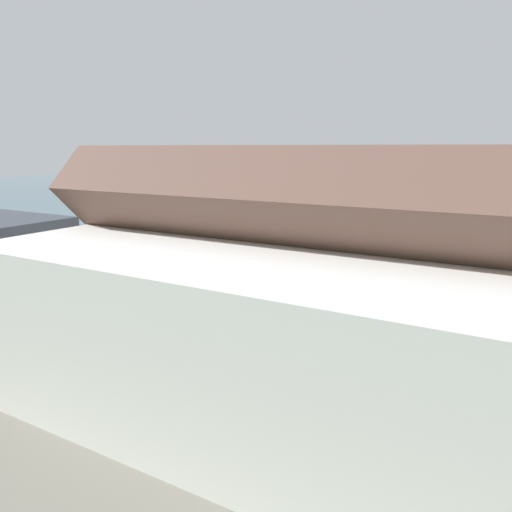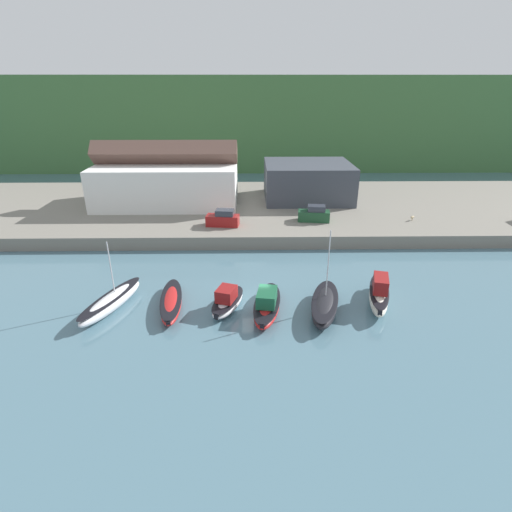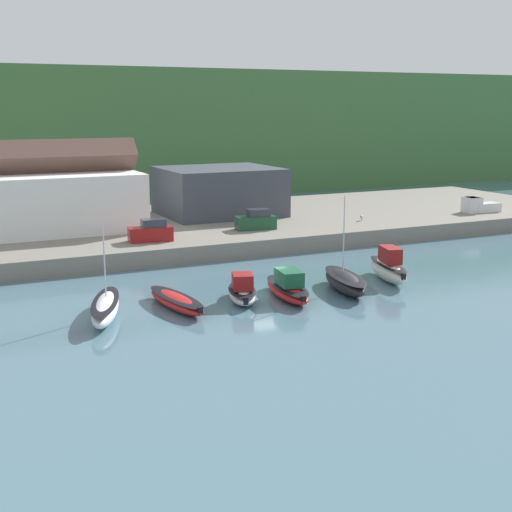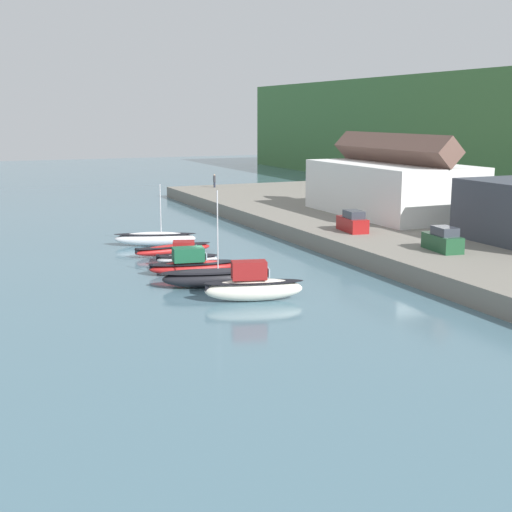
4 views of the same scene
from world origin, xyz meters
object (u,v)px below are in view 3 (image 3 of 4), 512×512
Objects in this scene: moored_boat_5 at (388,268)px; dog_on_quay at (362,217)px; moored_boat_4 at (345,282)px; parked_car_0 at (151,232)px; moored_boat_3 at (288,288)px; moored_boat_1 at (176,301)px; parked_car_1 at (256,221)px; moored_boat_2 at (242,291)px; moored_boat_0 at (105,308)px; pickup_truck_0 at (478,206)px.

moored_boat_5 is 21.85m from dog_on_quay.
moored_boat_4 reaches higher than parked_car_0.
moored_boat_4 is 25.82m from dog_on_quay.
moored_boat_3 is 29.07m from dog_on_quay.
moored_boat_4 reaches higher than moored_boat_1.
parked_car_1 is at bearing 98.50° from moored_boat_4.
parked_car_1 is at bearing 114.45° from moored_boat_5.
parked_car_1 reaches higher than moored_boat_1.
moored_boat_1 is 5.18m from moored_boat_2.
dog_on_quay is (13.37, -0.05, -0.46)m from parked_car_1.
moored_boat_0 is 20.32m from parked_car_0.
parked_car_1 is at bearing 80.52° from moored_boat_2.
moored_boat_2 is 18.30m from parked_car_0.
parked_car_0 is 25.60m from dog_on_quay.
parked_car_0 is (-15.30, 17.60, 1.48)m from moored_boat_5.
moored_boat_0 is 1.06× the size of moored_boat_1.
moored_boat_4 is 20.88m from parked_car_1.
moored_boat_2 is 13.90m from moored_boat_5.
moored_boat_4 is at bearing 17.16° from moored_boat_0.
moored_boat_2 is 0.76× the size of moored_boat_3.
moored_boat_0 is 1.09× the size of moored_boat_3.
parked_car_1 is 5.53× the size of dog_on_quay.
parked_car_0 is at bearing 83.18° from moored_boat_0.
moored_boat_3 is at bearing 168.00° from parked_car_1.
moored_boat_3 is 21.85m from parked_car_1.
moored_boat_0 is 39.87m from dog_on_quay.
moored_boat_3 is at bearing -13.35° from moored_boat_1.
moored_boat_4 is at bearing -11.48° from moored_boat_1.
pickup_truck_0 is (46.03, 18.82, 1.95)m from moored_boat_1.
moored_boat_3 is (14.03, -0.73, 0.05)m from moored_boat_0.
moored_boat_0 is at bearing 114.37° from pickup_truck_0.
moored_boat_3 is 0.97× the size of moored_boat_4.
moored_boat_5 is at bearing -6.07° from moored_boat_1.
moored_boat_4 is (8.67, -0.82, 0.00)m from moored_boat_2.
moored_boat_1 is 8.78m from moored_boat_3.
moored_boat_4 reaches higher than moored_boat_3.
moored_boat_4 reaches higher than moored_boat_0.
parked_car_0 is 0.91× the size of pickup_truck_0.
moored_boat_5 is at bearing 20.94° from moored_boat_0.
moored_boat_2 reaches higher than moored_boat_1.
moored_boat_0 is at bearing -161.36° from moored_boat_2.
pickup_truck_0 is at bearing -84.05° from parked_car_1.
moored_boat_4 is (13.83, -1.16, 0.24)m from moored_boat_1.
moored_boat_3 is at bearing 8.13° from moored_boat_2.
moored_boat_2 is 0.74× the size of moored_boat_4.
moored_boat_3 is at bearing 121.96° from pickup_truck_0.
moored_boat_1 is 18.32m from parked_car_0.
moored_boat_5 is (13.89, 0.55, 0.33)m from moored_boat_2.
parked_car_0 is (3.75, 17.82, 2.05)m from moored_boat_1.
parked_car_0 reaches higher than dog_on_quay.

